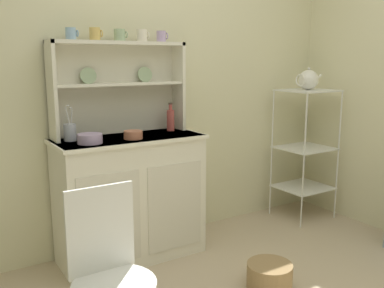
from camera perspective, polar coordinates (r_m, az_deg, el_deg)
wall_back at (r=3.27m, az=-4.83°, el=8.82°), size 3.84×0.05×2.50m
hutch_cabinet at (r=3.03m, az=-8.18°, el=-6.94°), size 1.02×0.45×0.87m
hutch_shelf_unit at (r=3.04m, az=-9.87°, el=8.34°), size 0.95×0.18×0.64m
bakers_rack at (r=3.86m, az=14.82°, el=0.40°), size 0.44×0.40×1.13m
wire_chair at (r=1.94m, az=-11.04°, el=-15.53°), size 0.36×0.36×0.85m
floor_basket at (r=2.79m, az=10.26°, el=-16.88°), size 0.28×0.28×0.16m
cup_sky_0 at (r=2.89m, az=-15.79°, el=13.93°), size 0.08×0.07×0.08m
cup_gold_1 at (r=2.94m, az=-12.75°, el=14.08°), size 0.08×0.07×0.08m
cup_sage_2 at (r=3.01m, az=-9.57°, el=14.10°), size 0.09×0.08×0.08m
cup_cream_3 at (r=3.07m, az=-6.68°, el=14.13°), size 0.09×0.07×0.08m
cup_lilac_4 at (r=3.14m, az=-4.09°, el=14.07°), size 0.08×0.07×0.08m
bowl_mixing_large at (r=2.75m, az=-13.42°, el=0.70°), size 0.16×0.16×0.06m
bowl_floral_medium at (r=2.86m, az=-7.82°, el=1.22°), size 0.13×0.13×0.05m
jam_bottle at (r=3.16m, az=-2.87°, el=3.29°), size 0.06×0.06×0.21m
utensil_jar at (r=2.87m, az=-15.92°, el=1.55°), size 0.08×0.08×0.24m
porcelain_teapot at (r=3.80m, az=15.20°, el=8.24°), size 0.26×0.17×0.19m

